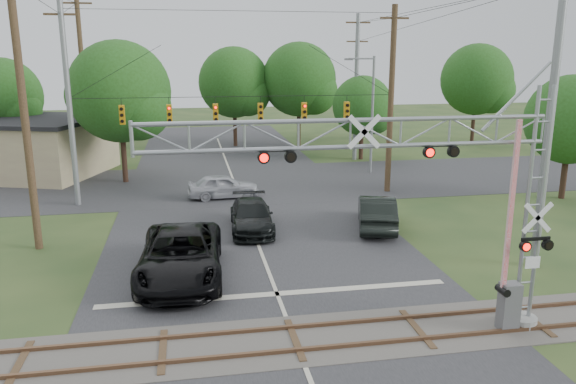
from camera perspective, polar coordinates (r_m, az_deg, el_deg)
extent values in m
plane|color=#253D1C|center=(16.25, 2.10, -18.22)|extent=(160.00, 160.00, 0.00)
cube|color=#2C2C2F|center=(25.16, -2.74, -6.18)|extent=(14.00, 90.00, 0.02)
cube|color=#2C2C2F|center=(38.54, -5.46, 0.90)|extent=(90.00, 12.00, 0.02)
cube|color=#534C48|center=(17.93, 0.70, -14.83)|extent=(90.00, 3.20, 0.05)
cube|color=brown|center=(17.28, 1.17, -15.75)|extent=(90.00, 0.12, 0.14)
cube|color=brown|center=(18.53, 0.27, -13.59)|extent=(90.00, 0.12, 0.14)
cylinder|color=gray|center=(20.26, 22.63, -11.99)|extent=(0.97, 0.97, 0.32)
cube|color=silver|center=(19.18, 23.60, -6.58)|extent=(0.48, 0.03, 0.38)
cube|color=#5D5D5F|center=(19.50, 21.52, -10.81)|extent=(0.59, 0.48, 1.61)
cube|color=red|center=(18.29, 21.71, -1.53)|extent=(0.15, 0.10, 5.37)
cylinder|color=gray|center=(34.19, -21.33, 8.11)|extent=(0.32, 0.32, 11.50)
cylinder|color=#3C2D1C|center=(35.81, 10.41, 9.05)|extent=(0.36, 0.36, 11.50)
cylinder|color=black|center=(33.66, -5.12, 9.64)|extent=(19.00, 0.03, 0.03)
cube|color=#C7850E|center=(33.82, -16.50, 7.53)|extent=(0.30, 0.30, 1.10)
cube|color=#C7850E|center=(33.63, -11.95, 7.76)|extent=(0.30, 0.30, 1.10)
cube|color=#C7850E|center=(33.66, -7.36, 7.95)|extent=(0.30, 0.30, 1.10)
cube|color=#C7850E|center=(33.89, -2.82, 8.09)|extent=(0.30, 0.30, 1.10)
cube|color=#C7850E|center=(34.33, 1.65, 8.17)|extent=(0.30, 0.30, 1.10)
cube|color=#C7850E|center=(34.97, 5.97, 8.21)|extent=(0.30, 0.30, 1.10)
imported|color=black|center=(22.50, -10.85, -6.33)|extent=(3.53, 7.03, 1.91)
imported|color=black|center=(28.13, -3.73, -2.45)|extent=(2.34, 5.18, 1.47)
imported|color=#ADAEB5|center=(34.58, -6.59, 0.60)|extent=(4.42, 1.98, 1.48)
imported|color=black|center=(28.79, 9.01, -1.99)|extent=(3.11, 5.41, 1.69)
cylinder|color=gray|center=(41.62, 8.55, 7.68)|extent=(0.19, 0.19, 8.47)
cylinder|color=gray|center=(41.09, 7.48, 13.29)|extent=(1.88, 0.11, 0.11)
cube|color=#5D5D5F|center=(40.82, 6.18, 13.26)|extent=(0.56, 0.24, 0.14)
cylinder|color=#3C2D1C|center=(43.33, -20.02, 10.07)|extent=(0.34, 0.34, 12.72)
cube|color=#3C2D1C|center=(43.40, -20.67, 17.53)|extent=(2.00, 0.12, 0.12)
cylinder|color=gray|center=(46.75, 6.95, 10.39)|extent=(0.34, 0.34, 11.72)
cube|color=#3C2D1C|center=(46.73, 7.14, 16.72)|extent=(2.00, 0.12, 0.12)
cylinder|color=#3C2D1C|center=(26.87, -25.22, 7.16)|extent=(0.34, 0.34, 12.20)
cylinder|color=gray|center=(24.56, 25.04, 6.43)|extent=(0.34, 0.34, 12.00)
cylinder|color=#3C2D1C|center=(53.08, 6.90, 10.08)|extent=(0.34, 0.34, 10.39)
cube|color=#3C2D1C|center=(52.98, 7.05, 14.93)|extent=(2.00, 0.12, 0.12)
cylinder|color=#332117|center=(49.26, -26.58, 4.60)|extent=(0.36, 0.36, 3.84)
sphere|color=#224A15|center=(48.91, -27.02, 8.63)|extent=(5.94, 5.94, 5.94)
cylinder|color=#332117|center=(56.04, -18.86, 6.05)|extent=(0.36, 0.36, 3.41)
sphere|color=#224A15|center=(55.74, -19.11, 9.20)|extent=(5.26, 5.26, 5.26)
cylinder|color=#332117|center=(39.96, -16.35, 4.05)|extent=(0.36, 0.36, 4.38)
sphere|color=#224A15|center=(39.52, -16.75, 9.75)|extent=(6.77, 6.77, 6.77)
cylinder|color=#332117|center=(53.95, -5.41, 6.91)|extent=(0.36, 0.36, 4.27)
sphere|color=#224A15|center=(53.62, -5.50, 11.03)|extent=(6.59, 6.59, 6.59)
cylinder|color=#332117|center=(53.71, 1.11, 7.04)|extent=(0.36, 0.36, 4.46)
sphere|color=#224A15|center=(53.38, 1.13, 11.37)|extent=(6.89, 6.89, 6.89)
cylinder|color=#332117|center=(47.41, 7.45, 5.23)|extent=(0.36, 0.36, 3.17)
sphere|color=#224A15|center=(47.07, 7.56, 8.70)|extent=(4.90, 4.90, 4.90)
cylinder|color=#332117|center=(37.98, 26.28, 1.94)|extent=(0.36, 0.36, 3.43)
sphere|color=#224A15|center=(37.54, 26.78, 6.60)|extent=(5.30, 5.30, 5.30)
cylinder|color=#332117|center=(58.24, 18.30, 6.86)|extent=(0.36, 0.36, 4.40)
sphere|color=#224A15|center=(57.93, 18.61, 10.78)|extent=(6.80, 6.80, 6.80)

